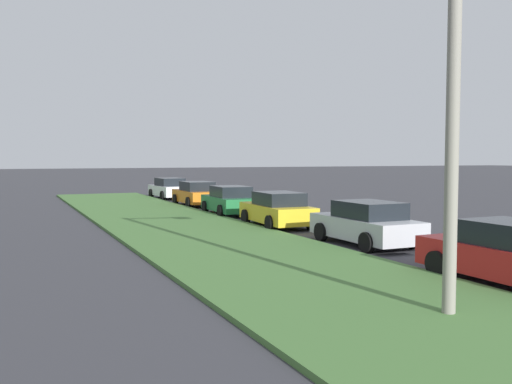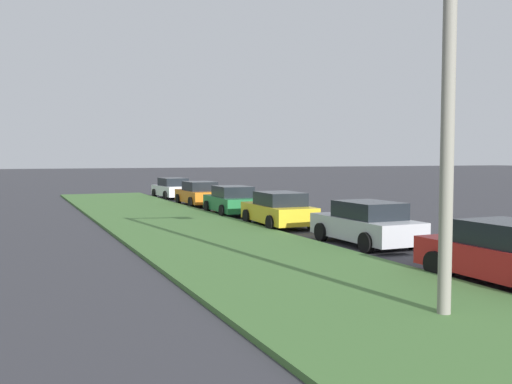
# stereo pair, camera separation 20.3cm
# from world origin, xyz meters

# --- Properties ---
(grass_median) EXTENTS (60.00, 6.00, 0.12)m
(grass_median) POSITION_xyz_m (10.00, 8.50, 0.06)
(grass_median) COLOR #477238
(grass_median) RESTS_ON ground
(parked_car_red) EXTENTS (4.32, 2.06, 1.47)m
(parked_car_red) POSITION_xyz_m (4.65, 4.54, 0.72)
(parked_car_red) COLOR red
(parked_car_red) RESTS_ON ground
(parked_car_silver) EXTENTS (4.31, 2.03, 1.47)m
(parked_car_silver) POSITION_xyz_m (10.90, 4.10, 0.72)
(parked_car_silver) COLOR #B2B5BA
(parked_car_silver) RESTS_ON ground
(parked_car_yellow) EXTENTS (4.37, 2.16, 1.47)m
(parked_car_yellow) POSITION_xyz_m (16.60, 4.57, 0.72)
(parked_car_yellow) COLOR gold
(parked_car_yellow) RESTS_ON ground
(parked_car_green) EXTENTS (4.38, 2.18, 1.47)m
(parked_car_green) POSITION_xyz_m (22.06, 4.58, 0.72)
(parked_car_green) COLOR #1E6B38
(parked_car_green) RESTS_ON ground
(parked_car_orange) EXTENTS (4.30, 2.02, 1.47)m
(parked_car_orange) POSITION_xyz_m (27.83, 4.47, 0.72)
(parked_car_orange) COLOR orange
(parked_car_orange) RESTS_ON ground
(parked_car_white) EXTENTS (4.38, 2.18, 1.47)m
(parked_car_white) POSITION_xyz_m (34.22, 4.39, 0.72)
(parked_car_white) COLOR silver
(parked_car_white) RESTS_ON ground
(streetlight) EXTENTS (0.80, 2.86, 7.50)m
(streetlight) POSITION_xyz_m (3.04, 7.49, 4.39)
(streetlight) COLOR gray
(streetlight) RESTS_ON ground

